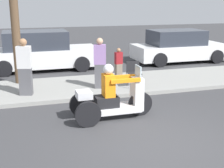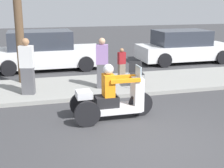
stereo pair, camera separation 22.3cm
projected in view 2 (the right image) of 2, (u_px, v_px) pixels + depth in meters
The scene contains 10 objects.
ground_plane at pixel (155, 144), 6.52m from camera, with size 60.00×60.00×0.00m, color #38383A.
sidewalk_strip at pixel (103, 85), 10.79m from camera, with size 28.00×2.80×0.12m.
motorcycle_trike at pixel (112, 99), 7.80m from camera, with size 2.09×0.85×1.41m.
spectator_with_child at pixel (102, 64), 10.06m from camera, with size 0.43×0.32×1.63m.
spectator_by_tree at pixel (27, 68), 9.36m from camera, with size 0.46×0.34×1.71m.
spectator_near_curb at pixel (122, 64), 11.34m from camera, with size 0.29×0.21×1.12m.
folding_chair_curbside at pixel (136, 71), 10.36m from camera, with size 0.52×0.52×0.82m.
parked_car_lot_center at pixel (184, 47), 15.00m from camera, with size 4.53×2.07×1.54m.
parked_car_lot_far at pixel (45, 51), 13.43m from camera, with size 4.78×2.10×1.66m.
tree_trunk at pixel (20, 36), 10.56m from camera, with size 0.28×0.28×3.25m.
Camera 2 is at (-2.41, -5.53, 2.90)m, focal length 50.00 mm.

